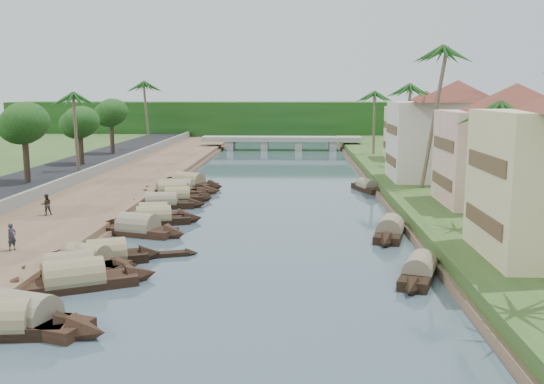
{
  "coord_description": "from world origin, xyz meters",
  "views": [
    {
      "loc": [
        2.65,
        -35.1,
        10.2
      ],
      "look_at": [
        0.65,
        14.39,
        2.0
      ],
      "focal_mm": 40.0,
      "sensor_mm": 36.0,
      "label": 1
    }
  ],
  "objects_px": {
    "sampan_0": "(21,318)",
    "sampan_1": "(2,325)",
    "person_near": "(12,237)",
    "bridge": "(281,140)"
  },
  "relations": [
    {
      "from": "sampan_0",
      "to": "sampan_1",
      "type": "relative_size",
      "value": 1.18
    },
    {
      "from": "sampan_1",
      "to": "person_near",
      "type": "height_order",
      "value": "person_near"
    },
    {
      "from": "sampan_1",
      "to": "person_near",
      "type": "relative_size",
      "value": 4.68
    },
    {
      "from": "bridge",
      "to": "sampan_0",
      "type": "xyz_separation_m",
      "value": [
        -9.34,
        -82.34,
        -1.3
      ]
    },
    {
      "from": "person_near",
      "to": "sampan_1",
      "type": "bearing_deg",
      "value": -129.97
    },
    {
      "from": "sampan_0",
      "to": "person_near",
      "type": "bearing_deg",
      "value": 135.17
    },
    {
      "from": "sampan_0",
      "to": "person_near",
      "type": "height_order",
      "value": "person_near"
    },
    {
      "from": "bridge",
      "to": "sampan_0",
      "type": "height_order",
      "value": "bridge"
    },
    {
      "from": "bridge",
      "to": "person_near",
      "type": "relative_size",
      "value": 16.95
    },
    {
      "from": "bridge",
      "to": "sampan_1",
      "type": "bearing_deg",
      "value": -96.74
    }
  ]
}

